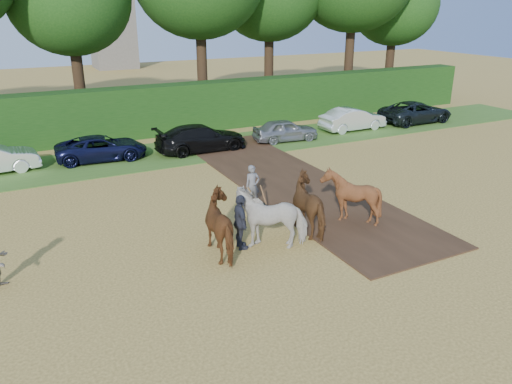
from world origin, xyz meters
The scene contains 7 objects.
ground centered at (0.00, 0.00, 0.00)m, with size 120.00×120.00×0.00m, color gold.
earth_strip centered at (1.50, 7.00, 0.03)m, with size 4.50×17.00×0.05m, color #472D1C.
grass_verge centered at (0.00, 14.00, 0.01)m, with size 50.00×5.00×0.03m, color #38601E.
hedgerow centered at (0.00, 18.50, 1.50)m, with size 46.00×1.60×3.00m, color #14380F.
spectator_far centered at (-3.24, 2.12, 0.94)m, with size 1.10×0.46×1.88m, color #272934.
plough_team centered at (-1.26, 2.22, 0.99)m, with size 6.54×4.75×2.00m.
parked_cars centered at (0.78, 14.03, 0.71)m, with size 36.01×3.18×1.48m.
Camera 1 is at (-9.49, -11.33, 7.57)m, focal length 35.00 mm.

